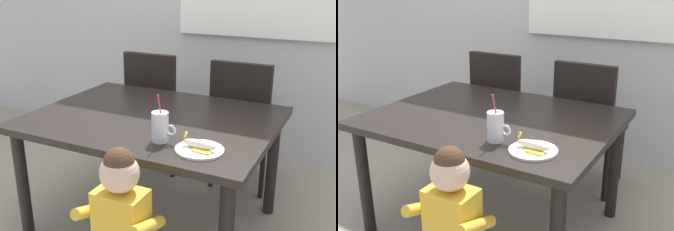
% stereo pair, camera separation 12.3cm
% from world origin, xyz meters
% --- Properties ---
extents(ground_plane, '(24.00, 24.00, 0.00)m').
position_xyz_m(ground_plane, '(0.00, 0.00, 0.00)').
color(ground_plane, '#9E9384').
extents(dining_table, '(1.40, 1.08, 0.73)m').
position_xyz_m(dining_table, '(0.00, 0.00, 0.64)').
color(dining_table, black).
rests_on(dining_table, ground).
extents(dining_chair_left, '(0.44, 0.44, 0.96)m').
position_xyz_m(dining_chair_left, '(-0.37, 0.74, 0.54)').
color(dining_chair_left, black).
rests_on(dining_chair_left, ground).
extents(dining_chair_right, '(0.44, 0.45, 0.96)m').
position_xyz_m(dining_chair_right, '(0.33, 0.72, 0.54)').
color(dining_chair_right, black).
rests_on(dining_chair_right, ground).
extents(toddler_standing, '(0.33, 0.24, 0.84)m').
position_xyz_m(toddler_standing, '(0.22, -0.69, 0.53)').
color(toddler_standing, '#3F4760').
rests_on(toddler_standing, ground).
extents(milk_cup, '(0.13, 0.08, 0.25)m').
position_xyz_m(milk_cup, '(0.21, -0.32, 0.79)').
color(milk_cup, silver).
rests_on(milk_cup, dining_table).
extents(snack_plate, '(0.23, 0.23, 0.01)m').
position_xyz_m(snack_plate, '(0.43, -0.34, 0.73)').
color(snack_plate, white).
rests_on(snack_plate, dining_table).
extents(peeled_banana, '(0.17, 0.11, 0.07)m').
position_xyz_m(peeled_banana, '(0.43, -0.34, 0.76)').
color(peeled_banana, '#F4EAC6').
rests_on(peeled_banana, snack_plate).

